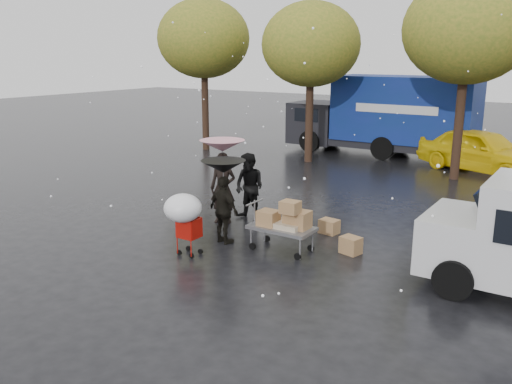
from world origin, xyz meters
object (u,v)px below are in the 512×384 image
Objects in this scene: blue_truck at (386,116)px; shopping_cart at (184,211)px; person_pink at (223,188)px; person_black at (224,210)px; yellow_taxi at (482,150)px; vendor_cart at (285,221)px.

shopping_cart is at bearing -87.07° from blue_truck.
blue_truck reaches higher than person_pink.
person_black is 0.20× the size of blue_truck.
yellow_taxi is (3.45, 11.93, 0.01)m from person_black.
blue_truck is (-0.94, 13.38, 0.93)m from person_black.
blue_truck is (-0.75, 14.61, 0.69)m from shopping_cart.
vendor_cart is at bearing -79.43° from blue_truck.
shopping_cart is (0.81, -2.53, 0.11)m from person_pink.
shopping_cart is 0.30× the size of yellow_taxi.
person_pink is at bearing -37.79° from person_black.
person_pink is 2.66m from shopping_cart.
vendor_cart is 13.35m from blue_truck.
person_pink is 1.65m from person_black.
blue_truck is 1.69× the size of yellow_taxi.
person_pink is at bearing -90.29° from blue_truck.
person_black reaches higher than vendor_cart.
person_black is (1.00, -1.31, -0.13)m from person_pink.
vendor_cart is (2.50, -1.01, -0.23)m from person_pink.
person_pink is 1.30× the size of shopping_cart.
person_black is 1.13× the size of shopping_cart.
vendor_cart is 11.79m from yellow_taxi.
blue_truck is at bearing 92.88° from yellow_taxi.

